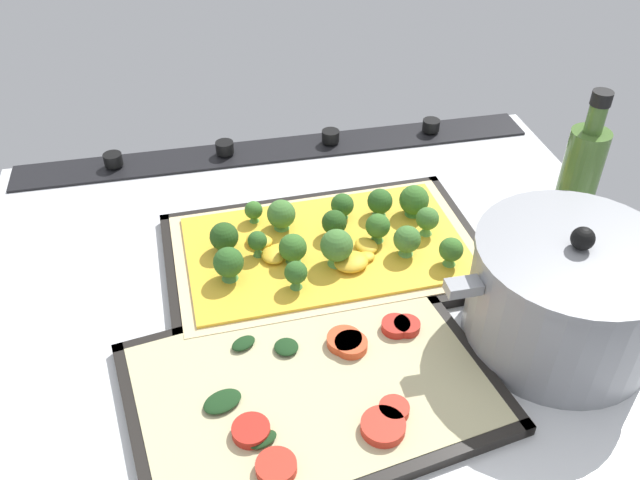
# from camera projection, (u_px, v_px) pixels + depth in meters

# --- Properties ---
(ground_plane) EXTENTS (0.84, 0.69, 0.03)m
(ground_plane) POSITION_uv_depth(u_px,v_px,m) (320.00, 286.00, 0.84)
(ground_plane) COLOR silver
(stove_control_panel) EXTENTS (0.81, 0.07, 0.03)m
(stove_control_panel) POSITION_uv_depth(u_px,v_px,m) (279.00, 148.00, 1.06)
(stove_control_panel) COLOR black
(stove_control_panel) RESTS_ON ground_plane
(baking_tray_front) EXTENTS (0.41, 0.27, 0.01)m
(baking_tray_front) POSITION_uv_depth(u_px,v_px,m) (325.00, 255.00, 0.86)
(baking_tray_front) COLOR black
(baking_tray_front) RESTS_ON ground_plane
(broccoli_pizza) EXTENTS (0.38, 0.24, 0.06)m
(broccoli_pizza) POSITION_uv_depth(u_px,v_px,m) (328.00, 243.00, 0.85)
(broccoli_pizza) COLOR beige
(broccoli_pizza) RESTS_ON baking_tray_front
(baking_tray_back) EXTENTS (0.40, 0.31, 0.01)m
(baking_tray_back) POSITION_uv_depth(u_px,v_px,m) (311.00, 389.00, 0.69)
(baking_tray_back) COLOR black
(baking_tray_back) RESTS_ON ground_plane
(veggie_pizza_back) EXTENTS (0.37, 0.28, 0.02)m
(veggie_pizza_back) POSITION_uv_depth(u_px,v_px,m) (314.00, 386.00, 0.68)
(veggie_pizza_back) COLOR #BEB687
(veggie_pizza_back) RESTS_ON baking_tray_back
(cooking_pot) EXTENTS (0.27, 0.21, 0.15)m
(cooking_pot) POSITION_uv_depth(u_px,v_px,m) (565.00, 295.00, 0.71)
(cooking_pot) COLOR gray
(cooking_pot) RESTS_ON ground_plane
(oil_bottle) EXTENTS (0.05, 0.05, 0.22)m
(oil_bottle) POSITION_uv_depth(u_px,v_px,m) (576.00, 186.00, 0.83)
(oil_bottle) COLOR #476B2D
(oil_bottle) RESTS_ON ground_plane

